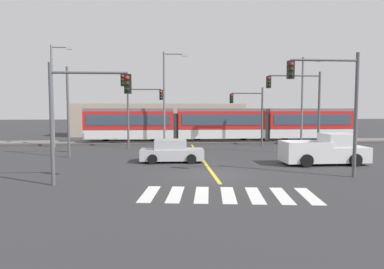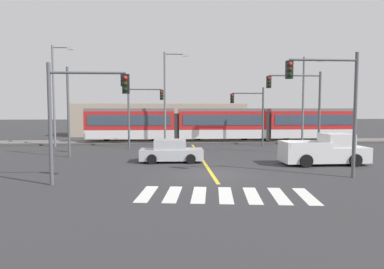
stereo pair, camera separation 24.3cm
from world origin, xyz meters
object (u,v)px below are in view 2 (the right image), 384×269
Objects in this scene: traffic_light_far_left at (141,106)px; street_lamp_east at (305,96)px; traffic_light_mid_right at (302,99)px; sedan_crossing at (171,152)px; traffic_light_near_left at (78,105)px; pickup_truck at (326,151)px; light_rail_tram at (221,123)px; traffic_light_near_right at (333,95)px; street_lamp_west at (55,90)px; street_lamp_centre at (167,93)px; traffic_light_far_right at (252,108)px; traffic_light_mid_left at (87,98)px.

traffic_light_far_left is 0.69× the size of street_lamp_east.
sedan_crossing is at bearing -164.64° from traffic_light_mid_right.
traffic_light_mid_right is 1.13× the size of traffic_light_near_left.
street_lamp_east is at bearing 74.49° from pickup_truck.
traffic_light_near_left reaches higher than light_rail_tram.
sedan_crossing is 10.69m from traffic_light_near_right.
street_lamp_centre is at bearing 3.03° from street_lamp_west.
traffic_light_near_left is (-14.21, -4.92, 2.91)m from pickup_truck.
light_rail_tram is 6.96m from street_lamp_centre.
street_lamp_west is (-18.83, 15.75, 1.03)m from traffic_light_near_right.
traffic_light_far_right is (12.10, 16.12, -0.12)m from traffic_light_near_left.
street_lamp_east is (13.02, 9.65, 4.12)m from sedan_crossing.
traffic_light_far_right is (13.90, 6.67, -0.75)m from traffic_light_mid_left.
traffic_light_far_right is (-0.42, 15.38, -0.61)m from traffic_light_near_right.
sedan_crossing is 10.02m from pickup_truck.
street_lamp_west is (-16.03, -3.12, 3.23)m from light_rail_tram.
traffic_light_mid_right is at bearing 88.23° from pickup_truck.
street_lamp_centre is (-8.07, 0.92, 1.47)m from traffic_light_far_right.
traffic_light_near_left is at bearing -116.39° from light_rail_tram.
traffic_light_mid_right is at bearing -0.22° from traffic_light_mid_left.
traffic_light_mid_left is 16.14m from traffic_light_mid_right.
traffic_light_far_left is 0.89× the size of traffic_light_mid_left.
traffic_light_far_left reaches higher than light_rail_tram.
traffic_light_mid_right is (4.62, -10.22, 2.26)m from light_rail_tram.
traffic_light_mid_left reaches higher than traffic_light_near_right.
pickup_truck is 5.65m from traffic_light_near_right.
street_lamp_east is (3.15, 11.36, 3.97)m from pickup_truck.
street_lamp_centre reaches higher than traffic_light_far_right.
traffic_light_near_left is at bearing -176.63° from traffic_light_near_right.
traffic_light_mid_right is at bearing -65.66° from light_rail_tram.
traffic_light_mid_right is (10.01, 2.75, 3.60)m from sedan_crossing.
sedan_crossing is at bearing 56.78° from traffic_light_near_left.
traffic_light_far_right is at bearing 108.45° from traffic_light_mid_right.
traffic_light_near_right is 18.40m from street_lamp_centre.
street_lamp_east is at bearing 1.80° from traffic_light_far_right.
traffic_light_far_right is 18.49m from street_lamp_west.
sedan_crossing is 10.99m from traffic_light_mid_right.
street_lamp_centre is at bearing 143.44° from traffic_light_mid_right.
street_lamp_east is (17.37, 16.28, 1.06)m from traffic_light_near_left.
street_lamp_centre is at bearing 52.50° from traffic_light_mid_left.
street_lamp_east is at bearing 4.20° from traffic_light_far_left.
traffic_light_mid_right is 21.87m from street_lamp_west.
street_lamp_east is (7.64, -3.32, 2.77)m from light_rail_tram.
street_lamp_east is (4.84, 15.54, 0.57)m from traffic_light_near_right.
street_lamp_centre is (10.34, 0.55, -0.16)m from street_lamp_west.
pickup_truck is at bearing -79.33° from traffic_light_far_right.
sedan_crossing is 9.45m from traffic_light_far_left.
traffic_light_near_right reaches higher than light_rail_tram.
street_lamp_west reaches higher than traffic_light_mid_left.
traffic_light_near_left is at bearing -103.32° from street_lamp_centre.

